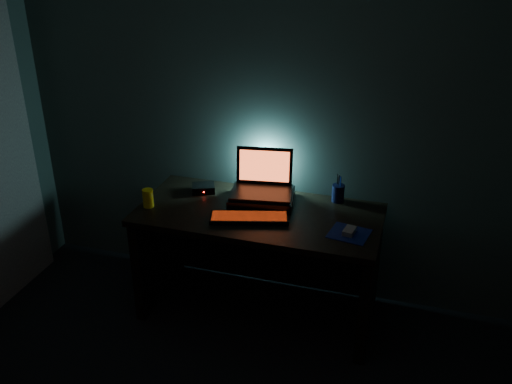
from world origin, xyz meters
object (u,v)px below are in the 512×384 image
mouse (349,231)px  router (203,188)px  laptop (263,182)px  juice_glass (148,198)px  keyboard (249,218)px  pen_cup (338,193)px

mouse → router: 1.04m
laptop → mouse: laptop is taller
mouse → router: size_ratio=0.54×
laptop → juice_glass: 0.73m
juice_glass → router: bearing=50.3°
keyboard → pen_cup: size_ratio=4.34×
mouse → juice_glass: 1.25m
mouse → keyboard: bearing=-170.1°
mouse → juice_glass: bearing=-169.7°
keyboard → juice_glass: size_ratio=4.25×
router → laptop: bearing=-22.4°
pen_cup → router: pen_cup is taller
router → pen_cup: bearing=-16.5°
mouse → juice_glass: size_ratio=0.84×
laptop → pen_cup: laptop is taller
laptop → router: size_ratio=2.31×
juice_glass → router: (0.25, 0.30, -0.03)m
keyboard → pen_cup: pen_cup is taller
laptop → router: laptop is taller
pen_cup → juice_glass: juice_glass is taller
laptop → router: (-0.40, -0.01, -0.10)m
laptop → juice_glass: laptop is taller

